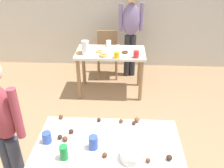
{
  "coord_description": "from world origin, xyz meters",
  "views": [
    {
      "loc": [
        0.09,
        -1.65,
        2.17
      ],
      "look_at": [
        -0.03,
        0.63,
        0.9
      ],
      "focal_mm": 38.52,
      "sensor_mm": 36.0,
      "label": 1
    }
  ],
  "objects_px": {
    "mixing_bowl": "(132,155)",
    "pitcher_far": "(85,48)",
    "chair_far_table": "(107,51)",
    "dining_table_far": "(111,58)",
    "dining_table_near": "(108,152)",
    "person_adult_far": "(131,27)",
    "soda_can": "(64,152)",
    "person_girl_near": "(3,125)"
  },
  "relations": [
    {
      "from": "pitcher_far",
      "to": "person_girl_near",
      "type": "bearing_deg",
      "value": -101.65
    },
    {
      "from": "chair_far_table",
      "to": "dining_table_far",
      "type": "bearing_deg",
      "value": -81.34
    },
    {
      "from": "pitcher_far",
      "to": "dining_table_near",
      "type": "bearing_deg",
      "value": -76.02
    },
    {
      "from": "mixing_bowl",
      "to": "pitcher_far",
      "type": "height_order",
      "value": "pitcher_far"
    },
    {
      "from": "person_girl_near",
      "to": "person_adult_far",
      "type": "bearing_deg",
      "value": 68.03
    },
    {
      "from": "person_girl_near",
      "to": "soda_can",
      "type": "distance_m",
      "value": 0.6
    },
    {
      "from": "mixing_bowl",
      "to": "pitcher_far",
      "type": "distance_m",
      "value": 2.24
    },
    {
      "from": "chair_far_table",
      "to": "person_girl_near",
      "type": "bearing_deg",
      "value": -103.88
    },
    {
      "from": "soda_can",
      "to": "dining_table_far",
      "type": "bearing_deg",
      "value": 84.46
    },
    {
      "from": "dining_table_far",
      "to": "mixing_bowl",
      "type": "height_order",
      "value": "mixing_bowl"
    },
    {
      "from": "dining_table_far",
      "to": "person_girl_near",
      "type": "relative_size",
      "value": 0.75
    },
    {
      "from": "chair_far_table",
      "to": "person_adult_far",
      "type": "height_order",
      "value": "person_adult_far"
    },
    {
      "from": "dining_table_near",
      "to": "person_adult_far",
      "type": "xyz_separation_m",
      "value": [
        0.22,
        2.78,
        0.33
      ]
    },
    {
      "from": "soda_can",
      "to": "pitcher_far",
      "type": "distance_m",
      "value": 2.16
    },
    {
      "from": "person_adult_far",
      "to": "person_girl_near",
      "type": "bearing_deg",
      "value": -111.97
    },
    {
      "from": "chair_far_table",
      "to": "soda_can",
      "type": "bearing_deg",
      "value": -92.35
    },
    {
      "from": "soda_can",
      "to": "mixing_bowl",
      "type": "bearing_deg",
      "value": 2.44
    },
    {
      "from": "person_adult_far",
      "to": "soda_can",
      "type": "xyz_separation_m",
      "value": [
        -0.55,
        -2.97,
        -0.16
      ]
    },
    {
      "from": "mixing_bowl",
      "to": "soda_can",
      "type": "xyz_separation_m",
      "value": [
        -0.53,
        -0.02,
        0.03
      ]
    },
    {
      "from": "person_adult_far",
      "to": "pitcher_far",
      "type": "height_order",
      "value": "person_adult_far"
    },
    {
      "from": "chair_far_table",
      "to": "mixing_bowl",
      "type": "bearing_deg",
      "value": -82.16
    },
    {
      "from": "person_adult_far",
      "to": "soda_can",
      "type": "height_order",
      "value": "person_adult_far"
    },
    {
      "from": "dining_table_near",
      "to": "pitcher_far",
      "type": "xyz_separation_m",
      "value": [
        -0.49,
        1.97,
        0.22
      ]
    },
    {
      "from": "chair_far_table",
      "to": "mixing_bowl",
      "type": "distance_m",
      "value": 2.99
    },
    {
      "from": "person_girl_near",
      "to": "soda_can",
      "type": "height_order",
      "value": "person_girl_near"
    },
    {
      "from": "person_girl_near",
      "to": "pitcher_far",
      "type": "distance_m",
      "value": 1.99
    },
    {
      "from": "dining_table_near",
      "to": "person_adult_far",
      "type": "height_order",
      "value": "person_adult_far"
    },
    {
      "from": "person_girl_near",
      "to": "soda_can",
      "type": "xyz_separation_m",
      "value": [
        0.56,
        -0.21,
        -0.08
      ]
    },
    {
      "from": "soda_can",
      "to": "pitcher_far",
      "type": "relative_size",
      "value": 0.55
    },
    {
      "from": "person_girl_near",
      "to": "soda_can",
      "type": "bearing_deg",
      "value": -20.06
    },
    {
      "from": "dining_table_far",
      "to": "person_girl_near",
      "type": "distance_m",
      "value": 2.26
    },
    {
      "from": "soda_can",
      "to": "pitcher_far",
      "type": "bearing_deg",
      "value": 94.22
    },
    {
      "from": "dining_table_far",
      "to": "pitcher_far",
      "type": "relative_size",
      "value": 5.05
    },
    {
      "from": "dining_table_far",
      "to": "pitcher_far",
      "type": "bearing_deg",
      "value": -158.95
    },
    {
      "from": "person_adult_far",
      "to": "mixing_bowl",
      "type": "xyz_separation_m",
      "value": [
        -0.03,
        -2.95,
        -0.19
      ]
    },
    {
      "from": "dining_table_far",
      "to": "soda_can",
      "type": "height_order",
      "value": "soda_can"
    },
    {
      "from": "person_girl_near",
      "to": "mixing_bowl",
      "type": "height_order",
      "value": "person_girl_near"
    },
    {
      "from": "mixing_bowl",
      "to": "pitcher_far",
      "type": "relative_size",
      "value": 0.85
    },
    {
      "from": "dining_table_near",
      "to": "mixing_bowl",
      "type": "xyz_separation_m",
      "value": [
        0.2,
        -0.17,
        0.14
      ]
    },
    {
      "from": "soda_can",
      "to": "chair_far_table",
      "type": "bearing_deg",
      "value": 87.65
    },
    {
      "from": "dining_table_near",
      "to": "dining_table_far",
      "type": "relative_size",
      "value": 1.09
    },
    {
      "from": "person_adult_far",
      "to": "pitcher_far",
      "type": "bearing_deg",
      "value": -131.23
    }
  ]
}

